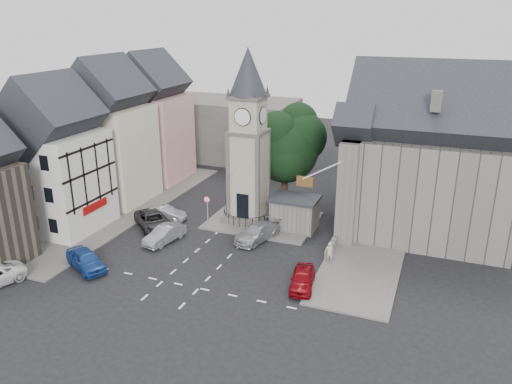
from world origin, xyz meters
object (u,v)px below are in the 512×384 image
at_px(car_west_blue, 86,260).
at_px(pedestrian, 329,252).
at_px(stone_shelter, 295,213).
at_px(clock_tower, 248,138).
at_px(car_east_red, 302,279).

height_order(car_west_blue, pedestrian, pedestrian).
bearing_deg(stone_shelter, clock_tower, 174.16).
distance_m(clock_tower, car_west_blue, 17.76).
relative_size(car_west_blue, car_east_red, 1.10).
relative_size(stone_shelter, pedestrian, 2.47).
relative_size(stone_shelter, car_west_blue, 0.95).
bearing_deg(car_east_red, pedestrian, 69.32).
bearing_deg(car_west_blue, stone_shelter, -16.07).
height_order(stone_shelter, car_east_red, stone_shelter).
height_order(car_east_red, pedestrian, pedestrian).
bearing_deg(car_east_red, clock_tower, 119.19).
bearing_deg(car_east_red, car_west_blue, -177.98).
bearing_deg(clock_tower, stone_shelter, -5.84).
height_order(stone_shelter, car_west_blue, stone_shelter).
relative_size(car_west_blue, pedestrian, 2.59).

